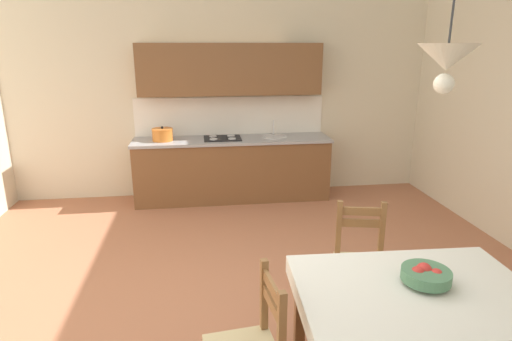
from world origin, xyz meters
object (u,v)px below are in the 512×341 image
at_px(kitchen_cabinetry, 232,141).
at_px(dining_chair_kitchen_side, 361,263).
at_px(dining_table, 414,306).
at_px(pendant_lamp, 447,59).
at_px(fruit_bowl, 426,275).

relative_size(kitchen_cabinetry, dining_chair_kitchen_side, 2.99).
distance_m(kitchen_cabinetry, dining_chair_kitchen_side, 3.08).
bearing_deg(dining_chair_kitchen_side, kitchen_cabinetry, 105.82).
bearing_deg(kitchen_cabinetry, dining_table, -78.01).
relative_size(kitchen_cabinetry, dining_table, 1.88).
xyz_separation_m(dining_chair_kitchen_side, pendant_lamp, (0.03, -0.85, 1.66)).
height_order(dining_table, fruit_bowl, fruit_bowl).
xyz_separation_m(kitchen_cabinetry, pendant_lamp, (0.86, -3.78, 1.25)).
distance_m(dining_chair_kitchen_side, fruit_bowl, 0.93).
xyz_separation_m(kitchen_cabinetry, dining_chair_kitchen_side, (0.83, -2.93, -0.41)).
bearing_deg(dining_chair_kitchen_side, dining_table, -91.09).
distance_m(kitchen_cabinetry, pendant_lamp, 4.07).
bearing_deg(pendant_lamp, fruit_bowl, -2.93).
distance_m(kitchen_cabinetry, dining_table, 3.92).
xyz_separation_m(kitchen_cabinetry, dining_table, (0.81, -3.83, -0.22)).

